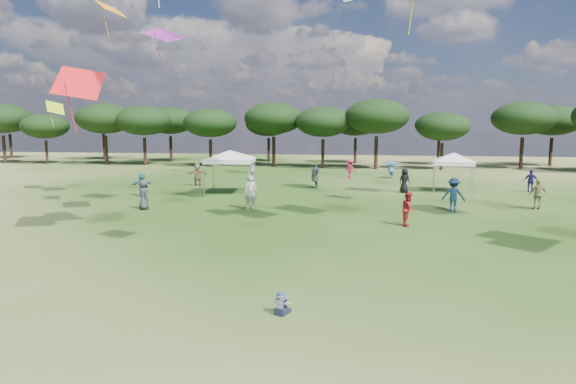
# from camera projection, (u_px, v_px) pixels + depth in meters

# --- Properties ---
(ground) EXTENTS (140.00, 140.00, 0.00)m
(ground) POSITION_uv_depth(u_px,v_px,m) (253.00, 353.00, 9.80)
(ground) COLOR #2F5218
(ground) RESTS_ON ground
(tree_line) EXTENTS (108.78, 17.63, 7.77)m
(tree_line) POSITION_uv_depth(u_px,v_px,m) (369.00, 119.00, 55.06)
(tree_line) COLOR black
(tree_line) RESTS_ON ground
(tent_left) EXTENTS (6.39, 6.39, 3.31)m
(tent_left) POSITION_uv_depth(u_px,v_px,m) (230.00, 152.00, 32.73)
(tent_left) COLOR gray
(tent_left) RESTS_ON ground
(tent_right) EXTENTS (5.46, 5.46, 3.09)m
(tent_right) POSITION_uv_depth(u_px,v_px,m) (454.00, 154.00, 33.74)
(tent_right) COLOR gray
(tent_right) RESTS_ON ground
(toddler) EXTENTS (0.44, 0.47, 0.58)m
(toddler) POSITION_uv_depth(u_px,v_px,m) (282.00, 304.00, 11.81)
(toddler) COLOR black
(toddler) RESTS_ON ground
(festival_crowd) EXTENTS (27.35, 22.58, 1.92)m
(festival_crowd) POSITION_uv_depth(u_px,v_px,m) (328.00, 179.00, 34.52)
(festival_crowd) COLOR brown
(festival_crowd) RESTS_ON ground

